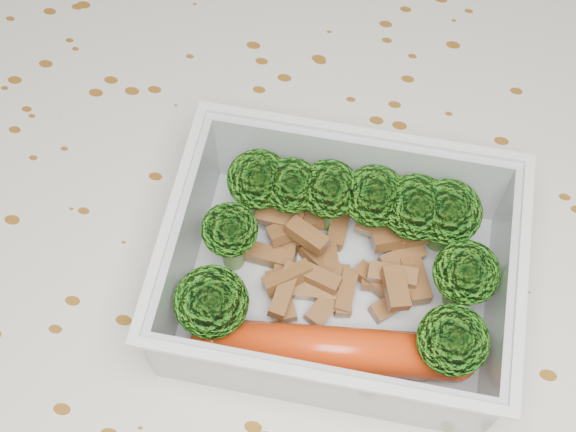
# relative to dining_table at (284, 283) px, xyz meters

# --- Properties ---
(dining_table) EXTENTS (1.40, 0.90, 0.75)m
(dining_table) POSITION_rel_dining_table_xyz_m (0.00, 0.00, 0.00)
(dining_table) COLOR brown
(dining_table) RESTS_ON ground
(tablecloth) EXTENTS (1.46, 0.96, 0.19)m
(tablecloth) POSITION_rel_dining_table_xyz_m (0.00, 0.00, 0.05)
(tablecloth) COLOR beige
(tablecloth) RESTS_ON dining_table
(lunch_container) EXTENTS (0.19, 0.15, 0.07)m
(lunch_container) POSITION_rel_dining_table_xyz_m (0.04, -0.04, 0.11)
(lunch_container) COLOR silver
(lunch_container) RESTS_ON tablecloth
(broccoli_florets) EXTENTS (0.16, 0.12, 0.05)m
(broccoli_florets) POSITION_rel_dining_table_xyz_m (0.04, -0.02, 0.13)
(broccoli_florets) COLOR #608C3F
(broccoli_florets) RESTS_ON lunch_container
(meat_pile) EXTENTS (0.11, 0.08, 0.03)m
(meat_pile) POSITION_rel_dining_table_xyz_m (0.04, -0.03, 0.10)
(meat_pile) COLOR brown
(meat_pile) RESTS_ON lunch_container
(sausage) EXTENTS (0.15, 0.04, 0.03)m
(sausage) POSITION_rel_dining_table_xyz_m (0.05, -0.08, 0.11)
(sausage) COLOR red
(sausage) RESTS_ON lunch_container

